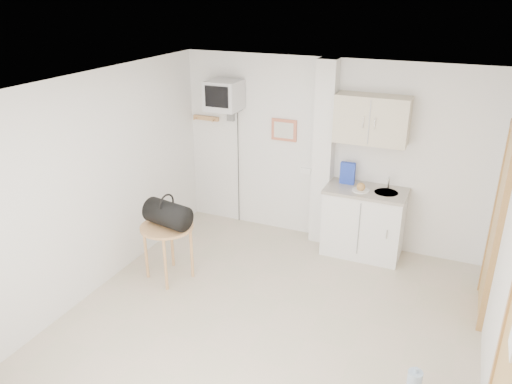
% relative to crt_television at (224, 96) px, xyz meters
% --- Properties ---
extents(ground, '(4.50, 4.50, 0.00)m').
position_rel_crt_television_xyz_m(ground, '(1.45, -2.02, -1.94)').
color(ground, '#C0B099').
rests_on(ground, ground).
extents(room_envelope, '(4.24, 4.54, 2.55)m').
position_rel_crt_television_xyz_m(room_envelope, '(1.69, -1.93, -0.40)').
color(room_envelope, white).
rests_on(room_envelope, ground).
extents(kitchenette, '(1.03, 0.58, 2.10)m').
position_rel_crt_television_xyz_m(kitchenette, '(2.02, -0.02, -1.13)').
color(kitchenette, white).
rests_on(kitchenette, ground).
extents(crt_television, '(0.44, 0.45, 2.15)m').
position_rel_crt_television_xyz_m(crt_television, '(0.00, 0.00, 0.00)').
color(crt_television, slate).
rests_on(crt_television, ground).
extents(round_table, '(0.63, 0.63, 0.70)m').
position_rel_crt_television_xyz_m(round_table, '(0.01, -1.58, -1.33)').
color(round_table, '#B67D53').
rests_on(round_table, ground).
extents(duffel_bag, '(0.59, 0.40, 0.40)m').
position_rel_crt_television_xyz_m(duffel_bag, '(0.02, -1.57, -1.08)').
color(duffel_bag, black).
rests_on(duffel_bag, round_table).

